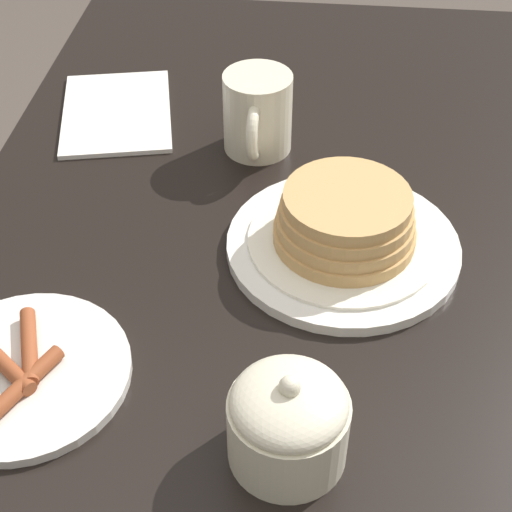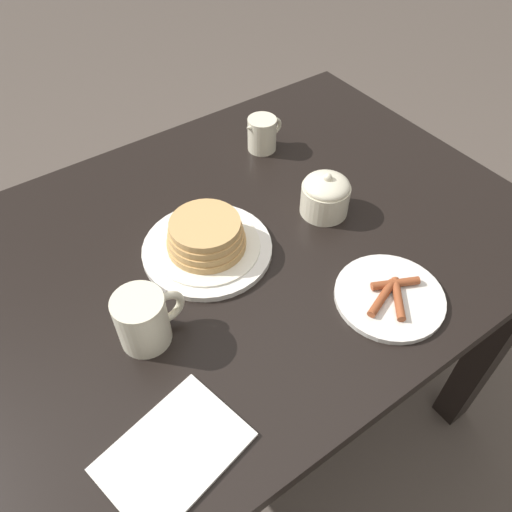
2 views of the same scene
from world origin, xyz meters
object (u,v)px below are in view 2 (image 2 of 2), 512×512
object	(u,v)px
side_plate_bacon	(390,296)
sugar_bowl	(325,195)
coffee_mug	(144,319)
creamer_pitcher	(262,133)
napkin	(174,452)
pancake_plate	(206,241)

from	to	relation	value
side_plate_bacon	sugar_bowl	size ratio (longest dim) A/B	1.96
coffee_mug	creamer_pitcher	size ratio (longest dim) A/B	1.15
coffee_mug	napkin	world-z (taller)	coffee_mug
side_plate_bacon	coffee_mug	size ratio (longest dim) A/B	1.64
sugar_bowl	napkin	xyz separation A→B (m)	(-0.48, -0.25, -0.04)
sugar_bowl	napkin	bearing A→B (deg)	-152.16
side_plate_bacon	sugar_bowl	xyz separation A→B (m)	(0.05, 0.23, 0.04)
sugar_bowl	napkin	size ratio (longest dim) A/B	0.45
coffee_mug	napkin	size ratio (longest dim) A/B	0.53
creamer_pitcher	sugar_bowl	world-z (taller)	sugar_bowl
pancake_plate	sugar_bowl	bearing A→B (deg)	-9.01
pancake_plate	side_plate_bacon	xyz separation A→B (m)	(0.19, -0.27, -0.02)
pancake_plate	sugar_bowl	world-z (taller)	sugar_bowl
sugar_bowl	coffee_mug	bearing A→B (deg)	-170.98
pancake_plate	napkin	distance (m)	0.37
coffee_mug	sugar_bowl	xyz separation A→B (m)	(0.42, 0.07, -0.01)
side_plate_bacon	napkin	distance (m)	0.43
pancake_plate	coffee_mug	bearing A→B (deg)	-148.72
pancake_plate	side_plate_bacon	world-z (taller)	pancake_plate
side_plate_bacon	pancake_plate	bearing A→B (deg)	125.43
side_plate_bacon	napkin	bearing A→B (deg)	-177.41
coffee_mug	sugar_bowl	bearing A→B (deg)	9.02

